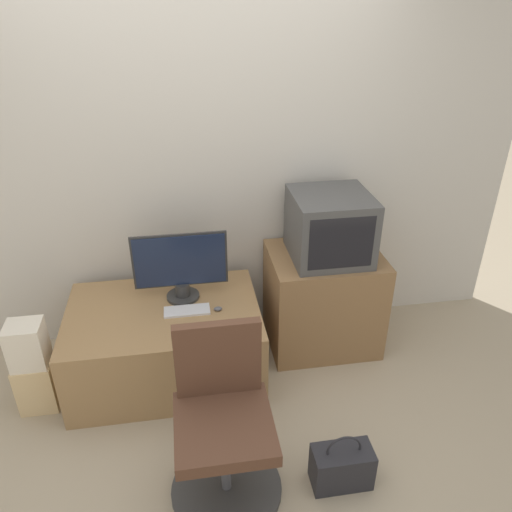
% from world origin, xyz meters
% --- Properties ---
extents(ground_plane, '(12.00, 12.00, 0.00)m').
position_xyz_m(ground_plane, '(0.00, 0.00, 0.00)').
color(ground_plane, tan).
extents(wall_back, '(4.40, 0.05, 2.60)m').
position_xyz_m(wall_back, '(0.00, 1.32, 1.30)').
color(wall_back, beige).
rests_on(wall_back, ground_plane).
extents(desk, '(1.21, 0.82, 0.51)m').
position_xyz_m(desk, '(-0.30, 0.80, 0.25)').
color(desk, '#937047').
rests_on(desk, ground_plane).
extents(side_stand, '(0.75, 0.59, 0.71)m').
position_xyz_m(side_stand, '(0.80, 0.98, 0.36)').
color(side_stand, olive).
rests_on(side_stand, ground_plane).
extents(main_monitor, '(0.59, 0.21, 0.46)m').
position_xyz_m(main_monitor, '(-0.16, 0.93, 0.74)').
color(main_monitor, '#2D2D2D').
rests_on(main_monitor, desk).
extents(keyboard, '(0.28, 0.12, 0.01)m').
position_xyz_m(keyboard, '(-0.15, 0.76, 0.52)').
color(keyboard, silver).
rests_on(keyboard, desk).
extents(mouse, '(0.05, 0.04, 0.03)m').
position_xyz_m(mouse, '(0.05, 0.74, 0.52)').
color(mouse, '#4C4C51').
rests_on(mouse, desk).
extents(crt_tv, '(0.50, 0.50, 0.43)m').
position_xyz_m(crt_tv, '(0.81, 0.97, 0.93)').
color(crt_tv, '#474747').
rests_on(crt_tv, side_stand).
extents(office_chair, '(0.57, 0.57, 0.91)m').
position_xyz_m(office_chair, '(-0.01, -0.10, 0.39)').
color(office_chair, '#333333').
rests_on(office_chair, ground_plane).
extents(cardboard_box_lower, '(0.22, 0.20, 0.33)m').
position_xyz_m(cardboard_box_lower, '(-1.08, 0.64, 0.16)').
color(cardboard_box_lower, '#D1B27F').
rests_on(cardboard_box_lower, ground_plane).
extents(cardboard_box_upper, '(0.20, 0.18, 0.28)m').
position_xyz_m(cardboard_box_upper, '(-1.08, 0.64, 0.47)').
color(cardboard_box_upper, beige).
rests_on(cardboard_box_upper, cardboard_box_lower).
extents(handbag, '(0.31, 0.16, 0.33)m').
position_xyz_m(handbag, '(0.58, -0.19, 0.12)').
color(handbag, '#232328').
rests_on(handbag, ground_plane).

